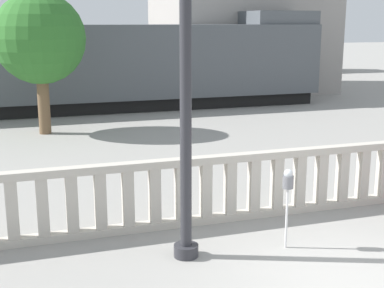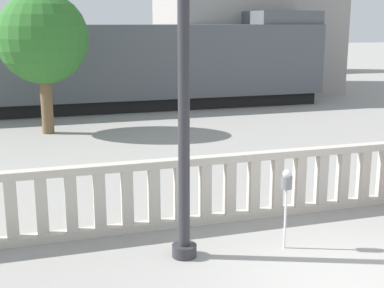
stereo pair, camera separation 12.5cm
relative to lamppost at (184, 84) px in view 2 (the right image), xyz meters
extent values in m
plane|color=gray|center=(2.04, -1.63, -2.82)|extent=(160.00, 160.00, 0.00)
cube|color=#BCB5A8|center=(2.04, 1.31, -2.75)|extent=(13.15, 0.24, 0.14)
cube|color=#BCB5A8|center=(2.04, 1.31, -1.58)|extent=(13.15, 0.24, 0.14)
cube|color=#BCB5A8|center=(-2.67, 1.31, -2.17)|extent=(0.20, 0.20, 1.03)
cube|color=#BCB5A8|center=(-2.18, 1.31, -2.17)|extent=(0.20, 0.20, 1.03)
cube|color=#BCB5A8|center=(-1.68, 1.31, -2.17)|extent=(0.20, 0.20, 1.03)
cube|color=#BCB5A8|center=(-1.18, 1.31, -2.17)|extent=(0.20, 0.20, 1.03)
cube|color=#BCB5A8|center=(-0.69, 1.31, -2.17)|extent=(0.20, 0.20, 1.03)
cube|color=#BCB5A8|center=(-0.19, 1.31, -2.17)|extent=(0.20, 0.20, 1.03)
cube|color=#BCB5A8|center=(0.31, 1.31, -2.17)|extent=(0.20, 0.20, 1.03)
cube|color=#BCB5A8|center=(0.80, 1.31, -2.17)|extent=(0.20, 0.20, 1.03)
cube|color=#BCB5A8|center=(1.30, 1.31, -2.17)|extent=(0.20, 0.20, 1.03)
cube|color=#BCB5A8|center=(1.80, 1.31, -2.17)|extent=(0.20, 0.20, 1.03)
cube|color=#BCB5A8|center=(2.29, 1.31, -2.17)|extent=(0.20, 0.20, 1.03)
cube|color=#BCB5A8|center=(2.79, 1.31, -2.17)|extent=(0.20, 0.20, 1.03)
cube|color=#BCB5A8|center=(3.29, 1.31, -2.17)|extent=(0.20, 0.20, 1.03)
cube|color=#BCB5A8|center=(3.78, 1.31, -2.17)|extent=(0.20, 0.20, 1.03)
cube|color=#BCB5A8|center=(4.28, 1.31, -2.17)|extent=(0.20, 0.20, 1.03)
cube|color=#BCB5A8|center=(4.78, 1.31, -2.17)|extent=(0.20, 0.20, 1.03)
cylinder|color=#2D2D33|center=(0.00, 0.00, -2.72)|extent=(0.41, 0.41, 0.20)
cylinder|color=#2D2D33|center=(0.00, 0.00, -0.36)|extent=(0.18, 0.18, 4.53)
cylinder|color=silver|center=(1.72, -0.19, -2.30)|extent=(0.04, 0.04, 1.06)
cylinder|color=slate|center=(1.72, -0.19, -1.66)|extent=(0.18, 0.18, 0.21)
sphere|color=#B2B7BC|center=(1.72, -0.19, -1.52)|extent=(0.16, 0.16, 0.16)
cube|color=black|center=(-0.24, 15.32, -2.55)|extent=(21.67, 2.32, 0.55)
cube|color=#4C5156|center=(-0.24, 15.32, -0.73)|extent=(22.11, 2.90, 3.09)
cube|color=#4C5156|center=(9.32, 15.32, 1.12)|extent=(3.00, 2.61, 0.60)
cube|color=black|center=(8.01, 29.36, -2.55)|extent=(25.38, 2.36, 0.55)
cube|color=gray|center=(8.01, 29.36, -0.91)|extent=(25.89, 2.95, 2.74)
cube|color=gray|center=(19.46, 29.36, 0.76)|extent=(3.00, 2.66, 0.60)
cylinder|color=brown|center=(-1.64, 10.94, -1.78)|extent=(0.40, 0.40, 2.09)
sphere|color=#2D6B28|center=(-1.64, 10.94, 0.40)|extent=(3.05, 3.05, 3.05)
camera|label=1|loc=(-2.44, -7.77, 0.93)|focal=50.00mm
camera|label=2|loc=(-2.32, -7.80, 0.93)|focal=50.00mm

